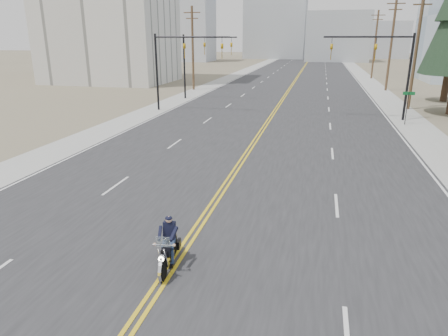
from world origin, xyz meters
TOP-DOWN VIEW (x-y plane):
  - road at (0.00, 70.00)m, footprint 20.00×200.00m
  - sidewalk_left at (-11.50, 70.00)m, footprint 3.00×200.00m
  - sidewalk_right at (11.50, 70.00)m, footprint 3.00×200.00m
  - traffic_mast_left at (-8.98, 32.00)m, footprint 7.10×0.26m
  - traffic_mast_right at (8.98, 32.00)m, footprint 7.10×0.26m
  - traffic_mast_far at (-9.31, 40.00)m, footprint 6.10×0.26m
  - street_sign at (10.80, 30.00)m, footprint 0.90×0.06m
  - utility_pole_c at (12.50, 38.00)m, footprint 2.20×0.30m
  - utility_pole_d at (12.50, 53.00)m, footprint 2.20×0.30m
  - utility_pole_e at (12.50, 70.00)m, footprint 2.20×0.30m
  - utility_pole_left at (-12.50, 48.00)m, footprint 2.20×0.30m
  - haze_bldg_a at (-35.00, 115.00)m, footprint 14.00×12.00m
  - haze_bldg_b at (8.00, 125.00)m, footprint 18.00×14.00m
  - haze_bldg_d at (-12.00, 140.00)m, footprint 20.00×15.00m
  - haze_bldg_e at (25.00, 150.00)m, footprint 14.00×14.00m
  - haze_bldg_f at (-50.00, 130.00)m, footprint 12.00×12.00m
  - motorcyclist at (-0.11, 6.05)m, footprint 1.11×2.08m

SIDE VIEW (x-z plane):
  - road at x=0.00m, z-range 0.00..0.01m
  - sidewalk_left at x=-11.50m, z-range 0.00..0.01m
  - sidewalk_right at x=11.50m, z-range 0.00..0.01m
  - motorcyclist at x=-0.11m, z-range 0.00..1.54m
  - street_sign at x=10.80m, z-range 0.49..3.12m
  - traffic_mast_far at x=-9.31m, z-range 1.37..8.37m
  - traffic_mast_left at x=-8.98m, z-range 1.44..8.44m
  - traffic_mast_right at x=8.98m, z-range 1.44..8.44m
  - utility_pole_left at x=-12.50m, z-range 0.23..10.73m
  - utility_pole_c at x=12.50m, z-range 0.23..11.23m
  - utility_pole_e at x=12.50m, z-range 0.23..11.23m
  - utility_pole_d at x=12.50m, z-range 0.23..11.73m
  - haze_bldg_e at x=25.00m, z-range 0.00..12.00m
  - haze_bldg_b at x=8.00m, z-range 0.00..14.00m
  - haze_bldg_f at x=-50.00m, z-range 0.00..16.00m
  - haze_bldg_a at x=-35.00m, z-range 0.00..22.00m
  - haze_bldg_d at x=-12.00m, z-range 0.00..26.00m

